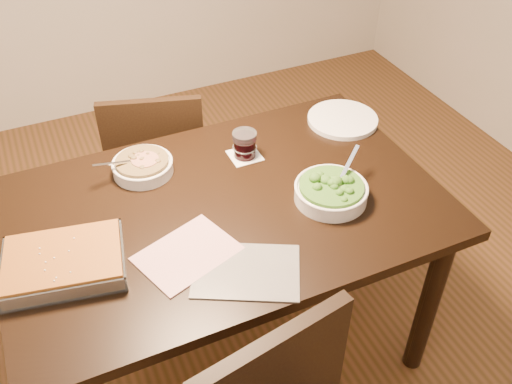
{
  "coord_description": "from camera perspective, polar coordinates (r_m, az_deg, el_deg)",
  "views": [
    {
      "loc": [
        -0.47,
        -1.29,
        1.96
      ],
      "look_at": [
        0.1,
        -0.04,
        0.8
      ],
      "focal_mm": 40.0,
      "sensor_mm": 36.0,
      "label": 1
    }
  ],
  "objects": [
    {
      "name": "dinner_plate",
      "position": [
        2.24,
        8.65,
        7.19
      ],
      "size": [
        0.27,
        0.27,
        0.02
      ],
      "primitive_type": "cylinder",
      "color": "white",
      "rests_on": "table"
    },
    {
      "name": "baking_dish",
      "position": [
        1.69,
        -18.65,
        -6.7
      ],
      "size": [
        0.37,
        0.3,
        0.06
      ],
      "rotation": [
        0.0,
        0.0,
        -0.19
      ],
      "color": "silver",
      "rests_on": "table"
    },
    {
      "name": "magazine_b",
      "position": [
        1.62,
        -0.97,
        -7.89
      ],
      "size": [
        0.36,
        0.33,
        0.01
      ],
      "primitive_type": "cube",
      "rotation": [
        0.0,
        0.0,
        -0.47
      ],
      "color": "#222429",
      "rests_on": "table"
    },
    {
      "name": "chair_far",
      "position": [
        2.49,
        -9.71,
        2.84
      ],
      "size": [
        0.49,
        0.49,
        0.85
      ],
      "rotation": [
        0.0,
        0.0,
        2.85
      ],
      "color": "black",
      "rests_on": "ground"
    },
    {
      "name": "table",
      "position": [
        1.9,
        -3.16,
        -3.42
      ],
      "size": [
        1.4,
        0.9,
        0.75
      ],
      "color": "black",
      "rests_on": "ground"
    },
    {
      "name": "broccoli_bowl",
      "position": [
        1.84,
        7.51,
        0.09
      ],
      "size": [
        0.24,
        0.24,
        0.09
      ],
      "color": "white",
      "rests_on": "table"
    },
    {
      "name": "ground",
      "position": [
        2.39,
        -2.59,
        -14.89
      ],
      "size": [
        4.0,
        4.0,
        0.0
      ],
      "primitive_type": "plane",
      "color": "#462F14",
      "rests_on": "ground"
    },
    {
      "name": "stew_bowl",
      "position": [
        1.98,
        -11.27,
        2.61
      ],
      "size": [
        0.23,
        0.21,
        0.08
      ],
      "color": "white",
      "rests_on": "table"
    },
    {
      "name": "magazine_a",
      "position": [
        1.68,
        -6.89,
        -6.13
      ],
      "size": [
        0.33,
        0.28,
        0.01
      ],
      "primitive_type": "cube",
      "rotation": [
        0.0,
        0.0,
        0.34
      ],
      "color": "#9F2D46",
      "rests_on": "table"
    },
    {
      "name": "coaster",
      "position": [
        2.03,
        -1.13,
        3.66
      ],
      "size": [
        0.11,
        0.11,
        0.0
      ],
      "primitive_type": "cube",
      "color": "white",
      "rests_on": "table"
    },
    {
      "name": "wine_tumbler",
      "position": [
        2.0,
        -1.15,
        4.84
      ],
      "size": [
        0.09,
        0.09,
        0.1
      ],
      "color": "black",
      "rests_on": "coaster"
    }
  ]
}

